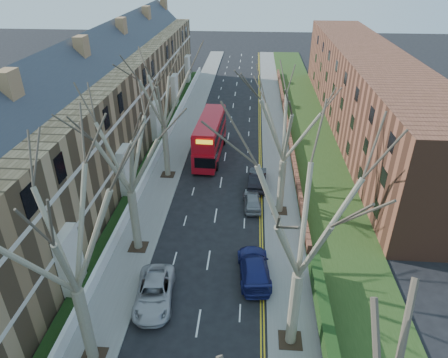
# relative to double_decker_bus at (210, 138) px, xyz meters

# --- Properties ---
(pavement_left) EXTENTS (3.00, 102.00, 0.12)m
(pavement_left) POSITION_rel_double_decker_bus_xyz_m (-4.28, 5.86, -2.13)
(pavement_left) COLOR slate
(pavement_left) RESTS_ON ground
(pavement_right) EXTENTS (3.00, 102.00, 0.12)m
(pavement_right) POSITION_rel_double_decker_bus_xyz_m (7.72, 5.86, -2.13)
(pavement_right) COLOR slate
(pavement_right) RESTS_ON ground
(terrace_left) EXTENTS (9.70, 78.00, 13.60)m
(terrace_left) POSITION_rel_double_decker_bus_xyz_m (-11.92, -2.14, 3.34)
(terrace_left) COLOR olive
(terrace_left) RESTS_ON ground
(flats_right) EXTENTS (13.97, 54.00, 10.00)m
(flats_right) POSITION_rel_double_decker_bus_xyz_m (19.19, 9.86, 2.79)
(flats_right) COLOR brown
(flats_right) RESTS_ON ground
(front_wall_left) EXTENTS (0.30, 78.00, 1.00)m
(front_wall_left) POSITION_rel_double_decker_bus_xyz_m (-5.93, -2.14, -1.57)
(front_wall_left) COLOR white
(front_wall_left) RESTS_ON ground
(grass_verge_right) EXTENTS (6.00, 102.00, 0.06)m
(grass_verge_right) POSITION_rel_double_decker_bus_xyz_m (12.22, 5.86, -2.04)
(grass_verge_right) COLOR #243D16
(grass_verge_right) RESTS_ON ground
(tree_left_mid) EXTENTS (10.50, 10.50, 14.71)m
(tree_left_mid) POSITION_rel_double_decker_bus_xyz_m (-3.98, -27.14, 7.37)
(tree_left_mid) COLOR #776B55
(tree_left_mid) RESTS_ON ground
(tree_left_far) EXTENTS (10.15, 10.15, 14.22)m
(tree_left_far) POSITION_rel_double_decker_bus_xyz_m (-3.98, -17.14, 7.05)
(tree_left_far) COLOR #776B55
(tree_left_far) RESTS_ON ground
(tree_left_dist) EXTENTS (10.50, 10.50, 14.71)m
(tree_left_dist) POSITION_rel_double_decker_bus_xyz_m (-3.98, -5.14, 7.37)
(tree_left_dist) COLOR #776B55
(tree_left_dist) RESTS_ON ground
(tree_right_mid) EXTENTS (10.50, 10.50, 14.71)m
(tree_right_mid) POSITION_rel_double_decker_bus_xyz_m (7.42, -25.14, 7.37)
(tree_right_mid) COLOR #776B55
(tree_right_mid) RESTS_ON ground
(tree_right_far) EXTENTS (10.15, 10.15, 14.22)m
(tree_right_far) POSITION_rel_double_decker_bus_xyz_m (7.42, -11.14, 7.05)
(tree_right_far) COLOR #776B55
(tree_right_far) RESTS_ON ground
(double_decker_bus) EXTENTS (3.05, 10.72, 4.46)m
(double_decker_bus) POSITION_rel_double_decker_bus_xyz_m (0.00, 0.00, 0.00)
(double_decker_bus) COLOR #A90C17
(double_decker_bus) RESTS_ON ground
(car_left_far) EXTENTS (2.92, 5.45, 1.46)m
(car_left_far) POSITION_rel_double_decker_bus_xyz_m (-1.42, -22.50, -1.46)
(car_left_far) COLOR #AEADB2
(car_left_far) RESTS_ON ground
(car_right_near) EXTENTS (2.71, 5.53, 1.55)m
(car_right_near) POSITION_rel_double_decker_bus_xyz_m (5.20, -19.61, -1.41)
(car_right_near) COLOR navy
(car_right_near) RESTS_ON ground
(car_right_mid) EXTENTS (1.86, 3.97, 1.31)m
(car_right_mid) POSITION_rel_double_decker_bus_xyz_m (4.96, -10.48, -1.53)
(car_right_mid) COLOR gray
(car_right_mid) RESTS_ON ground
(car_right_far) EXTENTS (1.90, 4.88, 1.58)m
(car_right_far) POSITION_rel_double_decker_bus_xyz_m (5.42, -6.51, -1.40)
(car_right_far) COLOR black
(car_right_far) RESTS_ON ground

